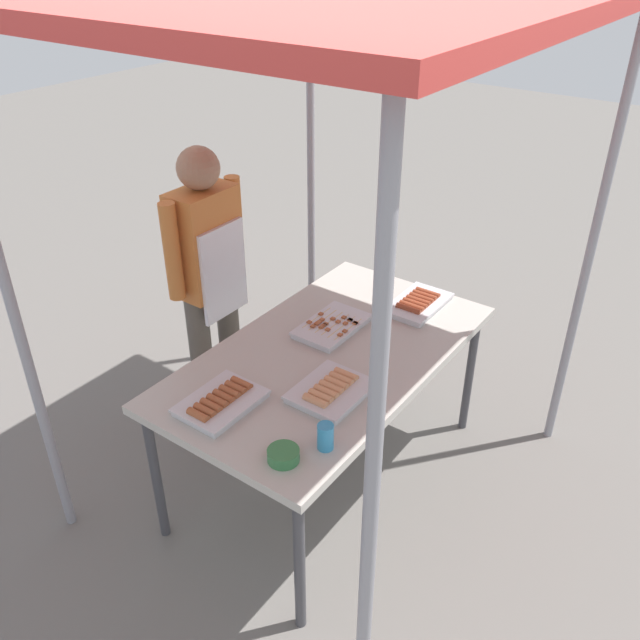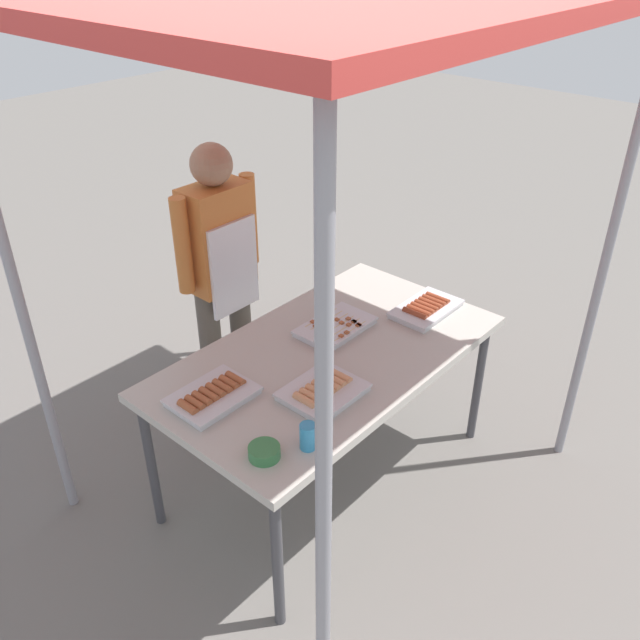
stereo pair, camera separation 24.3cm
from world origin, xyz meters
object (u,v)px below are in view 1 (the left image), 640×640
Objects in this scene: tray_spring_rolls at (221,402)px; condiment_bowl at (283,455)px; tray_meat_skewers at (332,326)px; vendor_woman at (209,268)px; tray_grilled_sausages at (418,303)px; tray_pork_links at (331,391)px; stall_table at (329,362)px; drink_cup_near_edge at (325,437)px.

condiment_bowl is (-0.09, -0.39, 0.00)m from tray_spring_rolls.
vendor_woman is at bearing 96.04° from tray_meat_skewers.
vendor_woman is at bearing 117.81° from tray_grilled_sausages.
tray_pork_links is (-0.84, -0.06, 0.00)m from tray_grilled_sausages.
drink_cup_near_edge reaches higher than stall_table.
drink_cup_near_edge is at bearing -146.79° from tray_meat_skewers.
tray_meat_skewers is 1.11× the size of tray_spring_rolls.
tray_grilled_sausages reaches higher than stall_table.
condiment_bowl is at bearing -158.13° from stall_table.
condiment_bowl is at bearing -173.80° from tray_grilled_sausages.
vendor_woman is (0.66, 0.69, 0.12)m from tray_spring_rolls.
tray_grilled_sausages is 0.24× the size of vendor_woman.
vendor_woman is at bearing 83.70° from stall_table.
tray_meat_skewers is at bearing 33.21° from drink_cup_near_edge.
stall_table is 0.64m from drink_cup_near_edge.
tray_grilled_sausages is at bearing 11.24° from drink_cup_near_edge.
tray_meat_skewers is 0.50m from tray_pork_links.
condiment_bowl reaches higher than tray_meat_skewers.
stall_table is at bearing -12.66° from tray_spring_rolls.
drink_cup_near_edge reaches higher than tray_grilled_sausages.
tray_pork_links is 0.32m from drink_cup_near_edge.
tray_pork_links reaches higher than tray_meat_skewers.
tray_grilled_sausages is 0.84m from tray_pork_links.
tray_pork_links is (-0.25, -0.19, 0.07)m from stall_table.
vendor_woman is (0.09, 0.81, 0.19)m from stall_table.
condiment_bowl is (-0.41, -0.08, 0.00)m from tray_pork_links.
tray_pork_links reaches higher than stall_table.
tray_grilled_sausages is 1.09× the size of tray_spring_rolls.
stall_table is 13.60× the size of condiment_bowl.
tray_pork_links is at bearing -44.69° from tray_spring_rolls.
tray_spring_rolls is at bearing 135.31° from tray_pork_links.
tray_grilled_sausages is (0.59, -0.13, 0.07)m from stall_table.
drink_cup_near_edge is (-0.69, -0.45, 0.04)m from tray_meat_skewers.
stall_table is 4.41× the size of tray_grilled_sausages.
stall_table is at bearing 21.87° from condiment_bowl.
stall_table is 0.61m from tray_grilled_sausages.
tray_pork_links reaches higher than tray_grilled_sausages.
tray_grilled_sausages is at bearing 3.87° from tray_pork_links.
tray_grilled_sausages is 0.48m from tray_meat_skewers.
condiment_bowl is at bearing -156.21° from tray_meat_skewers.
tray_spring_rolls is at bearing 177.79° from tray_meat_skewers.
vendor_woman is at bearing 55.16° from condiment_bowl.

